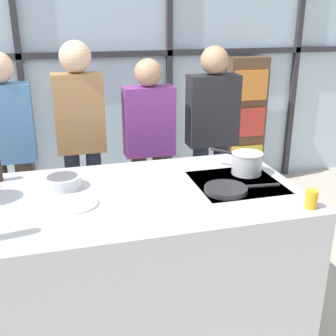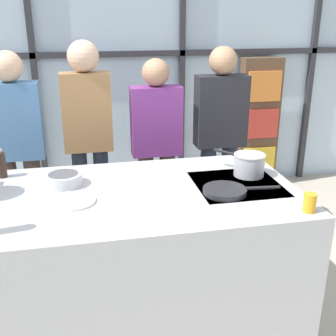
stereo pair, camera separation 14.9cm
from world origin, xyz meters
name	(u,v)px [view 2 (the right image)]	position (x,y,z in m)	size (l,w,h in m)	color
ground_plane	(145,319)	(0.00, 0.00, 0.00)	(18.00, 18.00, 0.00)	#BCB29E
back_window_wall	(110,67)	(0.00, 2.27, 1.40)	(6.40, 0.10, 2.80)	silver
bookshelf	(258,124)	(1.64, 2.08, 0.75)	(0.45, 0.19, 1.49)	brown
demo_island	(144,259)	(0.00, 0.00, 0.47)	(1.88, 1.09, 0.94)	#B7BABF
spectator_far_left	(17,144)	(-0.85, 1.09, 0.96)	(0.42, 0.24, 1.68)	#47382D
spectator_center_left	(88,132)	(-0.28, 1.09, 1.03)	(0.39, 0.25, 1.75)	#232838
spectator_center_right	(156,142)	(0.28, 1.09, 0.91)	(0.42, 0.22, 1.60)	#47382D
spectator_far_right	(220,132)	(0.85, 1.09, 0.96)	(0.44, 0.24, 1.69)	#232838
frying_pan	(226,190)	(0.49, -0.13, 0.96)	(0.47, 0.26, 0.03)	#232326
saucepan	(249,164)	(0.72, 0.13, 1.02)	(0.28, 0.33, 0.14)	silver
white_plate	(72,201)	(-0.41, -0.07, 0.95)	(0.26, 0.26, 0.01)	white
mixing_bowl	(64,179)	(-0.46, 0.19, 0.98)	(0.23, 0.23, 0.07)	silver
pepper_grinder	(1,164)	(-0.85, 0.41, 1.03)	(0.06, 0.06, 0.20)	#332319
juice_glass_near	(310,203)	(0.84, -0.45, 0.99)	(0.07, 0.07, 0.10)	orange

